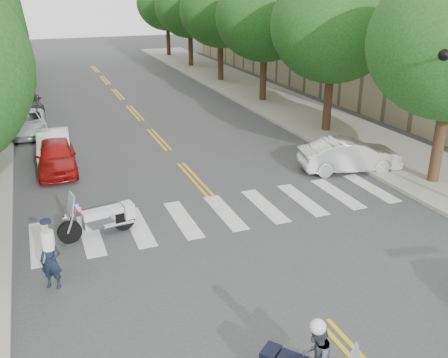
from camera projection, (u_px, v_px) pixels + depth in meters
ground at (323, 321)px, 12.00m from camera, size 140.00×140.00×0.00m
sidewalk_right at (272, 100)px, 34.24m from camera, size 5.00×60.00×0.15m
tree_r_1 at (334, 26)px, 25.05m from camera, size 6.40×6.40×8.45m
tree_r_2 at (265, 16)px, 31.99m from camera, size 6.40×6.40×8.45m
tree_r_3 at (221, 10)px, 38.92m from camera, size 6.40×6.40×8.45m
tree_r_4 at (190, 6)px, 45.86m from camera, size 6.40×6.40×8.45m
tree_r_5 at (167, 3)px, 52.79m from camera, size 6.40×6.40×8.45m
motorcycle_parked at (104, 218)px, 15.92m from camera, size 2.50×0.86×1.62m
officer_standing at (51, 261)px, 13.04m from camera, size 0.69×0.62×1.60m
convertible at (350, 155)px, 21.30m from camera, size 4.50×2.37×1.41m
parked_car_a at (56, 156)px, 21.27m from camera, size 1.74×4.03×1.35m
parked_car_b at (54, 146)px, 22.57m from camera, size 1.61×4.08×1.32m
parked_car_c at (26, 123)px, 26.55m from camera, size 2.11×4.47×1.24m
parked_car_d at (25, 102)px, 30.86m from camera, size 2.24×4.86×1.38m
parked_car_e at (23, 78)px, 38.24m from camera, size 2.01×4.42×1.47m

